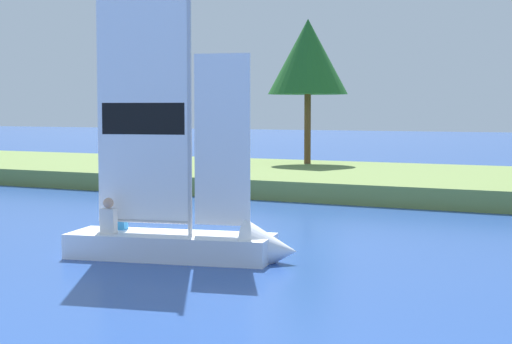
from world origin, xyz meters
The scene contains 3 objects.
shore_bank centered at (0.00, 22.08, 0.31)m, with size 80.00×10.29×0.62m, color olive.
shoreline_tree_midleft centered at (-2.51, 24.98, 4.95)m, with size 3.25×3.25×5.87m.
sailboat centered at (3.11, 7.34, 0.55)m, with size 4.55×2.14×6.21m.
Camera 1 is at (11.14, -5.71, 2.81)m, focal length 57.65 mm.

